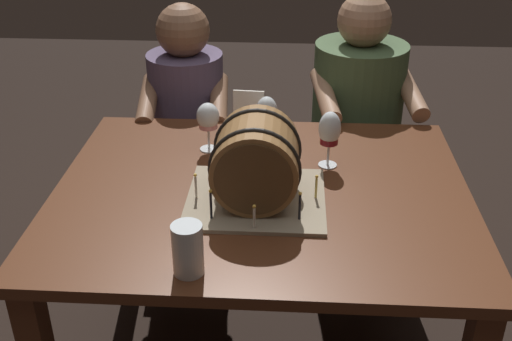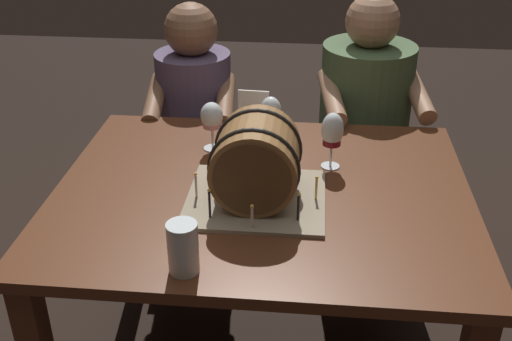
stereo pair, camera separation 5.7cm
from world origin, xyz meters
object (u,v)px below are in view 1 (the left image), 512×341
Objects in this scene: wine_glass_amber at (268,114)px; person_seated_left at (189,147)px; dining_table at (261,219)px; person_seated_right at (354,141)px; barrel_cake at (256,164)px; wine_glass_rose at (208,118)px; menu_card at (249,112)px; beer_pint at (188,251)px; wine_glass_red at (330,131)px.

wine_glass_amber is 0.68m from person_seated_left.
person_seated_right reaches higher than dining_table.
person_seated_right is at bearing 66.08° from barrel_cake.
dining_table is 0.39m from wine_glass_rose.
wine_glass_rose is at bearing 119.11° from barrel_cake.
dining_table is 0.85m from person_seated_left.
menu_card is 0.14× the size of person_seated_left.
beer_pint is at bearing -113.47° from person_seated_right.
wine_glass_rose is 0.20m from wine_glass_amber.
dining_table is 3.12× the size of barrel_cake.
wine_glass_red is at bearing -46.71° from person_seated_left.
wine_glass_rose is 0.64m from person_seated_left.
wine_glass_amber is (0.02, 0.38, -0.01)m from barrel_cake.
barrel_cake reaches higher than menu_card.
barrel_cake reaches higher than wine_glass_amber.
person_seated_right is at bearing 65.03° from dining_table.
wine_glass_rose reaches higher than dining_table.
barrel_cake is at bearing -92.39° from wine_glass_amber.
person_seated_left reaches higher than wine_glass_red.
person_seated_right reaches higher than wine_glass_red.
person_seated_left is (-0.29, 0.36, -0.33)m from menu_card.
wine_glass_rose is 0.14× the size of person_seated_right.
wine_glass_red is 1.39× the size of beer_pint.
wine_glass_amber reaches higher than menu_card.
barrel_cake is at bearing -79.64° from menu_card.
menu_card is (0.13, 0.15, -0.04)m from wine_glass_rose.
beer_pint is 1.31m from person_seated_right.
wine_glass_amber is at bearing 15.37° from wine_glass_rose.
person_seated_left is (-0.20, 1.18, -0.31)m from beer_pint.
wine_glass_red is at bearing 38.79° from dining_table.
beer_pint is (-0.14, -0.35, -0.06)m from barrel_cake.
wine_glass_amber is 1.10× the size of menu_card.
wine_glass_rose is at bearing 126.88° from dining_table.
barrel_cake is 0.32m from wine_glass_red.
barrel_cake is at bearing 67.61° from beer_pint.
beer_pint is 0.85× the size of menu_card.
beer_pint is at bearing -86.87° from wine_glass_rose.
barrel_cake is 0.34× the size of person_seated_right.
person_seated_right is at bearing 66.53° from beer_pint.
barrel_cake is at bearing -100.81° from dining_table.
beer_pint is at bearing -102.37° from wine_glass_amber.
beer_pint is 0.11× the size of person_seated_right.
menu_card is at bearing -51.21° from person_seated_left.
dining_table is 0.45m from menu_card.
person_seated_right is (0.51, 1.18, -0.26)m from beer_pint.
wine_glass_rose is at bearing -164.63° from wine_glass_amber.
wine_glass_amber is at bearing -48.95° from menu_card.
person_seated_right reaches higher than wine_glass_rose.
wine_glass_amber reaches higher than beer_pint.
beer_pint is at bearing -110.63° from dining_table.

